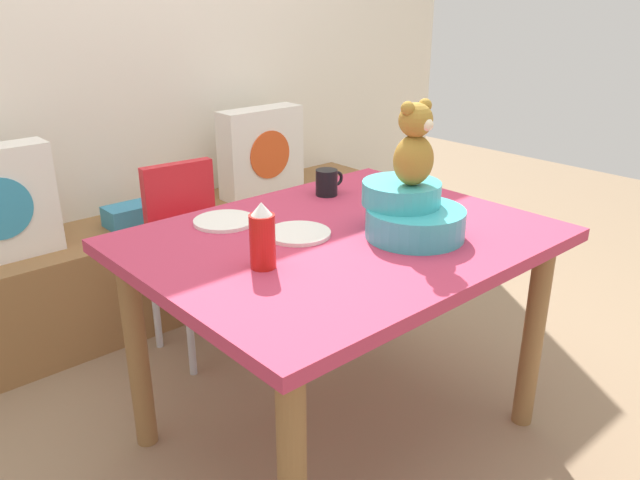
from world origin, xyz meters
name	(u,v)px	position (x,y,z in m)	size (l,w,h in m)	color
ground_plane	(339,430)	(0.00, 0.00, 0.00)	(8.00, 8.00, 0.00)	#8C7256
back_wall	(109,24)	(0.00, 1.51, 1.30)	(4.40, 0.10, 2.60)	silver
window_bench	(161,264)	(0.00, 1.24, 0.23)	(2.60, 0.44, 0.46)	olive
pillow_floral_right	(261,152)	(0.60, 1.21, 0.68)	(0.44, 0.15, 0.44)	white
book_stack	(129,216)	(-0.13, 1.24, 0.51)	(0.20, 0.14, 0.09)	teal
dining_table	(341,264)	(0.00, 0.00, 0.64)	(1.24, 0.97, 0.74)	#B73351
highchair	(195,234)	(-0.06, 0.80, 0.52)	(0.35, 0.47, 0.79)	red
infant_seat_teal	(410,213)	(0.15, -0.14, 0.81)	(0.30, 0.33, 0.16)	#3BAFB7
teddy_bear	(414,146)	(0.15, -0.14, 1.02)	(0.13, 0.12, 0.25)	olive
ketchup_bottle	(262,237)	(-0.33, -0.04, 0.83)	(0.07, 0.07, 0.18)	red
coffee_mug	(327,182)	(0.24, 0.33, 0.79)	(0.12, 0.08, 0.09)	black
dinner_plate_near	(225,221)	(-0.21, 0.32, 0.75)	(0.20, 0.20, 0.01)	white
dinner_plate_far	(298,233)	(-0.11, 0.08, 0.75)	(0.20, 0.20, 0.01)	white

